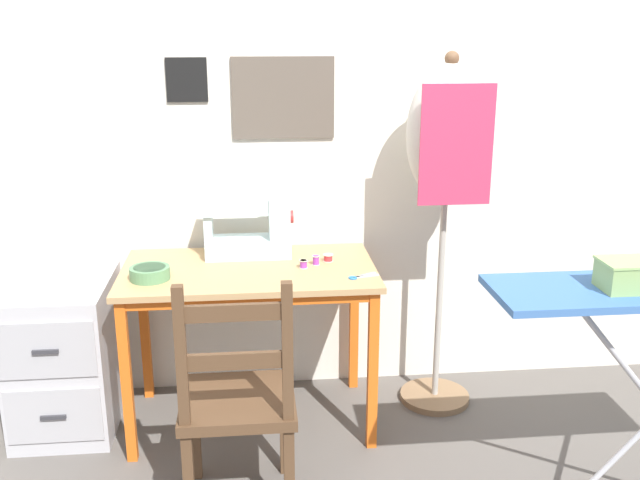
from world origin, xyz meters
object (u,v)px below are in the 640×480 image
fabric_bowl (150,273)px  wooden_chair (238,402)px  thread_spool_near_machine (303,264)px  filing_cabinet (67,353)px  thread_spool_far_edge (328,258)px  scissors (359,277)px  storage_box (626,275)px  thread_spool_mid_table (316,260)px  dress_form (447,151)px  sewing_machine (252,228)px

fabric_bowl → wooden_chair: wooden_chair is taller
thread_spool_near_machine → filing_cabinet: size_ratio=0.05×
fabric_bowl → thread_spool_far_edge: 0.75m
scissors → storage_box: bearing=-43.3°
fabric_bowl → thread_spool_mid_table: bearing=9.2°
scissors → thread_spool_mid_table: thread_spool_mid_table is taller
thread_spool_far_edge → wooden_chair: 0.81m
scissors → wooden_chair: size_ratio=0.14×
thread_spool_near_machine → wooden_chair: (-0.28, -0.57, -0.31)m
dress_form → thread_spool_near_machine: bearing=-169.3°
wooden_chair → storage_box: 1.35m
scissors → thread_spool_mid_table: (-0.16, 0.17, 0.02)m
filing_cabinet → dress_form: 1.85m
thread_spool_far_edge → storage_box: (0.83, -0.90, 0.21)m
thread_spool_far_edge → sewing_machine: bearing=160.2°
thread_spool_near_machine → thread_spool_far_edge: size_ratio=0.80×
fabric_bowl → scissors: (0.83, -0.06, -0.02)m
scissors → thread_spool_far_edge: bearing=114.8°
fabric_bowl → storage_box: bearing=-25.7°
dress_form → fabric_bowl: bearing=-171.3°
thread_spool_mid_table → thread_spool_far_edge: (0.06, 0.04, -0.00)m
scissors → thread_spool_far_edge: 0.24m
fabric_bowl → scissors: fabric_bowl is taller
thread_spool_near_machine → thread_spool_mid_table: bearing=33.4°
sewing_machine → filing_cabinet: size_ratio=0.59×
scissors → thread_spool_mid_table: 0.23m
sewing_machine → thread_spool_near_machine: 0.30m
thread_spool_mid_table → filing_cabinet: bearing=176.7°
sewing_machine → thread_spool_far_edge: sewing_machine is taller
fabric_bowl → dress_form: size_ratio=0.10×
thread_spool_mid_table → storage_box: size_ratio=0.26×
sewing_machine → thread_spool_far_edge: bearing=-19.8°
dress_form → storage_box: dress_form is taller
thread_spool_near_machine → dress_form: dress_form is taller
scissors → thread_spool_near_machine: (-0.21, 0.14, 0.02)m
thread_spool_far_edge → filing_cabinet: size_ratio=0.07×
thread_spool_far_edge → wooden_chair: bearing=-121.1°
wooden_chair → filing_cabinet: wooden_chair is taller
scissors → wooden_chair: bearing=-138.7°
thread_spool_near_machine → thread_spool_far_edge: bearing=35.1°
thread_spool_near_machine → wooden_chair: 0.70m
thread_spool_mid_table → fabric_bowl: bearing=-170.8°
thread_spool_far_edge → fabric_bowl: bearing=-168.3°
wooden_chair → filing_cabinet: size_ratio=1.39×
storage_box → fabric_bowl: bearing=154.3°
sewing_machine → fabric_bowl: sewing_machine is taller
scissors → dress_form: (0.41, 0.25, 0.46)m
thread_spool_near_machine → thread_spool_far_edge: thread_spool_near_machine is taller
fabric_bowl → thread_spool_near_machine: 0.62m
storage_box → filing_cabinet: bearing=154.8°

